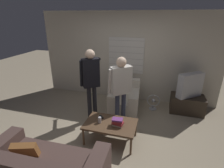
% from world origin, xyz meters
% --- Properties ---
extents(ground_plane, '(16.00, 16.00, 0.00)m').
position_xyz_m(ground_plane, '(0.00, 0.00, 0.00)').
color(ground_plane, gray).
extents(wall_back, '(5.20, 0.08, 2.55)m').
position_xyz_m(wall_back, '(-0.00, 2.03, 1.28)').
color(wall_back, beige).
rests_on(wall_back, ground_plane).
extents(armchair_beige, '(0.84, 0.96, 0.79)m').
position_xyz_m(armchair_beige, '(0.15, 1.24, 0.31)').
color(armchair_beige, beige).
rests_on(armchair_beige, ground_plane).
extents(coffee_table, '(1.03, 0.65, 0.42)m').
position_xyz_m(coffee_table, '(0.15, -0.09, 0.38)').
color(coffee_table, brown).
rests_on(coffee_table, ground_plane).
extents(tv_stand, '(0.84, 0.50, 0.46)m').
position_xyz_m(tv_stand, '(1.77, 1.57, 0.23)').
color(tv_stand, '#33281E').
rests_on(tv_stand, ground_plane).
extents(tv, '(0.66, 0.59, 0.63)m').
position_xyz_m(tv, '(1.77, 1.57, 0.77)').
color(tv, '#B2B2B7').
rests_on(tv, tv_stand).
extents(person_left_standing, '(0.48, 0.84, 1.74)m').
position_xyz_m(person_left_standing, '(-0.51, 0.57, 1.11)').
color(person_left_standing, black).
rests_on(person_left_standing, ground_plane).
extents(person_right_standing, '(0.53, 0.85, 1.63)m').
position_xyz_m(person_right_standing, '(0.20, 0.54, 1.04)').
color(person_right_standing, '#33384C').
rests_on(person_right_standing, ground_plane).
extents(book_stack, '(0.24, 0.18, 0.15)m').
position_xyz_m(book_stack, '(0.31, -0.13, 0.49)').
color(book_stack, beige).
rests_on(book_stack, coffee_table).
extents(soda_can, '(0.07, 0.07, 0.13)m').
position_xyz_m(soda_can, '(-0.06, -0.13, 0.48)').
color(soda_can, silver).
rests_on(soda_can, coffee_table).
extents(spare_remote, '(0.12, 0.12, 0.02)m').
position_xyz_m(spare_remote, '(-0.09, 0.06, 0.43)').
color(spare_remote, black).
rests_on(spare_remote, coffee_table).
extents(floor_fan, '(0.34, 0.20, 0.43)m').
position_xyz_m(floor_fan, '(0.90, 1.48, 0.21)').
color(floor_fan, '#A8A8AD').
rests_on(floor_fan, ground_plane).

